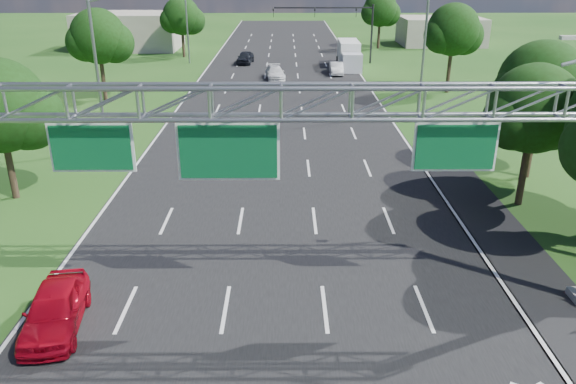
{
  "coord_description": "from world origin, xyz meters",
  "views": [
    {
      "loc": [
        0.37,
        -5.69,
        11.64
      ],
      "look_at": [
        0.49,
        15.65,
        2.89
      ],
      "focal_mm": 35.0,
      "sensor_mm": 36.0,
      "label": 1
    }
  ],
  "objects_px": {
    "red_coupe": "(55,309)",
    "box_truck": "(349,55)",
    "traffic_signal": "(343,20)",
    "sign_gantry": "(284,121)"
  },
  "relations": [
    {
      "from": "red_coupe",
      "to": "box_truck",
      "type": "relative_size",
      "value": 0.55
    },
    {
      "from": "box_truck",
      "to": "red_coupe",
      "type": "bearing_deg",
      "value": -105.83
    },
    {
      "from": "traffic_signal",
      "to": "box_truck",
      "type": "xyz_separation_m",
      "value": [
        0.52,
        -3.06,
        -3.72
      ]
    },
    {
      "from": "red_coupe",
      "to": "box_truck",
      "type": "xyz_separation_m",
      "value": [
        15.46,
        51.48,
        0.7
      ]
    },
    {
      "from": "traffic_signal",
      "to": "box_truck",
      "type": "height_order",
      "value": "traffic_signal"
    },
    {
      "from": "red_coupe",
      "to": "box_truck",
      "type": "distance_m",
      "value": 53.76
    },
    {
      "from": "red_coupe",
      "to": "sign_gantry",
      "type": "bearing_deg",
      "value": 3.23
    },
    {
      "from": "sign_gantry",
      "to": "red_coupe",
      "type": "bearing_deg",
      "value": -168.78
    },
    {
      "from": "sign_gantry",
      "to": "traffic_signal",
      "type": "xyz_separation_m",
      "value": [
        7.15,
        53.0,
        -1.72
      ]
    },
    {
      "from": "sign_gantry",
      "to": "traffic_signal",
      "type": "distance_m",
      "value": 53.51
    }
  ]
}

